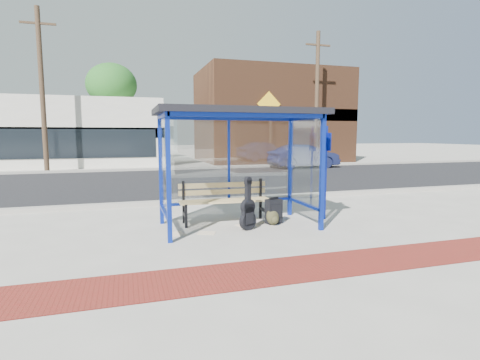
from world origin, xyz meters
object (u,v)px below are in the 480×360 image
object	(u,v)px
bench	(224,199)
backpack	(273,217)
fire_hydrant	(321,158)
suitcase	(274,211)
parked_car	(304,156)
guitar_bag	(248,212)

from	to	relation	value
bench	backpack	world-z (taller)	bench
bench	fire_hydrant	size ratio (longest dim) A/B	2.64
suitcase	parked_car	xyz separation A→B (m)	(6.74, 12.00, 0.40)
backpack	fire_hydrant	distance (m)	16.83
guitar_bag	suitcase	distance (m)	0.80
guitar_bag	parked_car	world-z (taller)	parked_car
bench	suitcase	distance (m)	1.10
parked_car	fire_hydrant	world-z (taller)	parked_car
suitcase	backpack	size ratio (longest dim) A/B	1.69
guitar_bag	fire_hydrant	xyz separation A→B (m)	(9.71, 14.42, 0.03)
suitcase	parked_car	size ratio (longest dim) A/B	0.14
parked_car	fire_hydrant	xyz separation A→B (m)	(2.27, 2.06, -0.26)
suitcase	parked_car	bearing A→B (deg)	48.82
bench	guitar_bag	bearing A→B (deg)	-68.09
backpack	parked_car	size ratio (longest dim) A/B	0.08
guitar_bag	bench	bearing A→B (deg)	86.01
guitar_bag	backpack	xyz separation A→B (m)	(0.64, 0.25, -0.21)
suitcase	backpack	xyz separation A→B (m)	(-0.06, -0.11, -0.10)
bench	guitar_bag	size ratio (longest dim) A/B	1.94
suitcase	fire_hydrant	distance (m)	16.70
guitar_bag	fire_hydrant	world-z (taller)	guitar_bag
parked_car	fire_hydrant	distance (m)	3.08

